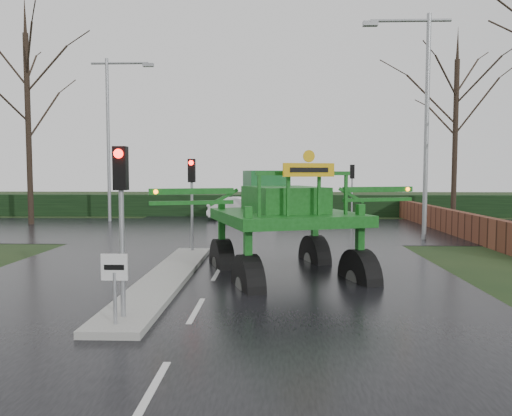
{
  "coord_description": "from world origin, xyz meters",
  "views": [
    {
      "loc": [
        1.66,
        -10.62,
        3.0
      ],
      "look_at": [
        1.18,
        3.74,
        2.0
      ],
      "focal_mm": 35.0,
      "sensor_mm": 36.0,
      "label": 1
    }
  ],
  "objects_px": {
    "crop_sprayer": "(246,207)",
    "street_light_right": "(420,106)",
    "street_light_left_far": "(113,125)",
    "keep_left_sign": "(115,277)",
    "traffic_signal_far": "(352,180)",
    "traffic_signal_near": "(121,194)",
    "white_sedan": "(242,220)",
    "traffic_signal_mid": "(192,185)"
  },
  "relations": [
    {
      "from": "traffic_signal_near",
      "to": "street_light_right",
      "type": "distance_m",
      "value": 16.46
    },
    {
      "from": "keep_left_sign",
      "to": "white_sedan",
      "type": "height_order",
      "value": "keep_left_sign"
    },
    {
      "from": "crop_sprayer",
      "to": "street_light_left_far",
      "type": "bearing_deg",
      "value": 99.43
    },
    {
      "from": "white_sedan",
      "to": "keep_left_sign",
      "type": "bearing_deg",
      "value": 174.06
    },
    {
      "from": "traffic_signal_mid",
      "to": "crop_sprayer",
      "type": "xyz_separation_m",
      "value": [
        2.25,
        -5.09,
        -0.46
      ]
    },
    {
      "from": "street_light_left_far",
      "to": "white_sedan",
      "type": "bearing_deg",
      "value": 7.89
    },
    {
      "from": "keep_left_sign",
      "to": "street_light_left_far",
      "type": "height_order",
      "value": "street_light_left_far"
    },
    {
      "from": "crop_sprayer",
      "to": "street_light_right",
      "type": "bearing_deg",
      "value": 34.92
    },
    {
      "from": "traffic_signal_mid",
      "to": "street_light_left_far",
      "type": "bearing_deg",
      "value": 118.86
    },
    {
      "from": "traffic_signal_near",
      "to": "crop_sprayer",
      "type": "xyz_separation_m",
      "value": [
        2.25,
        3.41,
        -0.46
      ]
    },
    {
      "from": "street_light_right",
      "to": "crop_sprayer",
      "type": "relative_size",
      "value": 1.3
    },
    {
      "from": "street_light_right",
      "to": "street_light_left_far",
      "type": "xyz_separation_m",
      "value": [
        -16.39,
        8.0,
        0.0
      ]
    },
    {
      "from": "street_light_left_far",
      "to": "keep_left_sign",
      "type": "bearing_deg",
      "value": -72.22
    },
    {
      "from": "traffic_signal_near",
      "to": "street_light_right",
      "type": "height_order",
      "value": "street_light_right"
    },
    {
      "from": "street_light_right",
      "to": "street_light_left_far",
      "type": "distance_m",
      "value": 18.24
    },
    {
      "from": "street_light_left_far",
      "to": "white_sedan",
      "type": "relative_size",
      "value": 2.26
    },
    {
      "from": "traffic_signal_near",
      "to": "crop_sprayer",
      "type": "height_order",
      "value": "crop_sprayer"
    },
    {
      "from": "traffic_signal_far",
      "to": "traffic_signal_near",
      "type": "bearing_deg",
      "value": 69.64
    },
    {
      "from": "traffic_signal_mid",
      "to": "crop_sprayer",
      "type": "height_order",
      "value": "crop_sprayer"
    },
    {
      "from": "crop_sprayer",
      "to": "keep_left_sign",
      "type": "bearing_deg",
      "value": -137.99
    },
    {
      "from": "white_sedan",
      "to": "traffic_signal_far",
      "type": "bearing_deg",
      "value": -102.48
    },
    {
      "from": "keep_left_sign",
      "to": "traffic_signal_mid",
      "type": "distance_m",
      "value": 9.12
    },
    {
      "from": "street_light_right",
      "to": "keep_left_sign",
      "type": "bearing_deg",
      "value": -125.12
    },
    {
      "from": "traffic_signal_mid",
      "to": "traffic_signal_far",
      "type": "bearing_deg",
      "value": 58.07
    },
    {
      "from": "traffic_signal_near",
      "to": "street_light_left_far",
      "type": "xyz_separation_m",
      "value": [
        -6.89,
        21.01,
        3.4
      ]
    },
    {
      "from": "crop_sprayer",
      "to": "white_sedan",
      "type": "height_order",
      "value": "crop_sprayer"
    },
    {
      "from": "traffic_signal_near",
      "to": "traffic_signal_far",
      "type": "relative_size",
      "value": 1.0
    },
    {
      "from": "street_light_right",
      "to": "crop_sprayer",
      "type": "distance_m",
      "value": 12.63
    },
    {
      "from": "street_light_left_far",
      "to": "crop_sprayer",
      "type": "distance_m",
      "value": 20.2
    },
    {
      "from": "crop_sprayer",
      "to": "white_sedan",
      "type": "distance_m",
      "value": 18.85
    },
    {
      "from": "crop_sprayer",
      "to": "white_sedan",
      "type": "bearing_deg",
      "value": 75.86
    },
    {
      "from": "street_light_left_far",
      "to": "white_sedan",
      "type": "xyz_separation_m",
      "value": [
        7.88,
        1.09,
        -5.99
      ]
    },
    {
      "from": "traffic_signal_mid",
      "to": "traffic_signal_near",
      "type": "bearing_deg",
      "value": -90.0
    },
    {
      "from": "street_light_right",
      "to": "traffic_signal_far",
      "type": "bearing_deg",
      "value": 101.95
    },
    {
      "from": "crop_sprayer",
      "to": "traffic_signal_mid",
      "type": "bearing_deg",
      "value": 95.83
    },
    {
      "from": "traffic_signal_mid",
      "to": "keep_left_sign",
      "type": "bearing_deg",
      "value": -90.0
    },
    {
      "from": "traffic_signal_near",
      "to": "street_light_left_far",
      "type": "relative_size",
      "value": 0.35
    },
    {
      "from": "traffic_signal_mid",
      "to": "street_light_right",
      "type": "bearing_deg",
      "value": 25.4
    },
    {
      "from": "traffic_signal_far",
      "to": "crop_sprayer",
      "type": "bearing_deg",
      "value": 72.5
    },
    {
      "from": "keep_left_sign",
      "to": "white_sedan",
      "type": "xyz_separation_m",
      "value": [
        0.98,
        22.59,
        -1.06
      ]
    },
    {
      "from": "traffic_signal_far",
      "to": "street_light_left_far",
      "type": "xyz_separation_m",
      "value": [
        -14.69,
        -0.01,
        3.4
      ]
    },
    {
      "from": "traffic_signal_near",
      "to": "traffic_signal_mid",
      "type": "bearing_deg",
      "value": 90.0
    }
  ]
}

